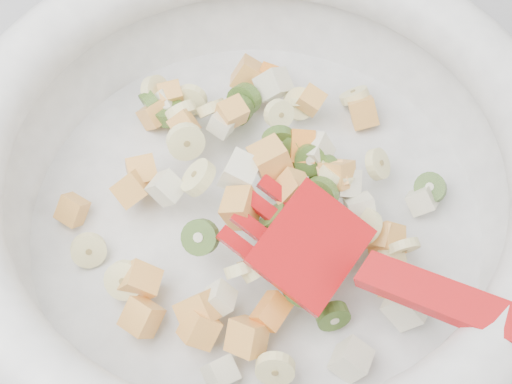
% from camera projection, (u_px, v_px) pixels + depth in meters
% --- Properties ---
extents(counter, '(2.00, 0.60, 0.90)m').
position_uv_depth(counter, '(334.00, 380.00, 0.93)').
color(counter, '#A3A3A8').
rests_on(counter, ground).
extents(mixing_bowl, '(0.51, 0.42, 0.15)m').
position_uv_depth(mixing_bowl, '(257.00, 181.00, 0.49)').
color(mixing_bowl, white).
rests_on(mixing_bowl, counter).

